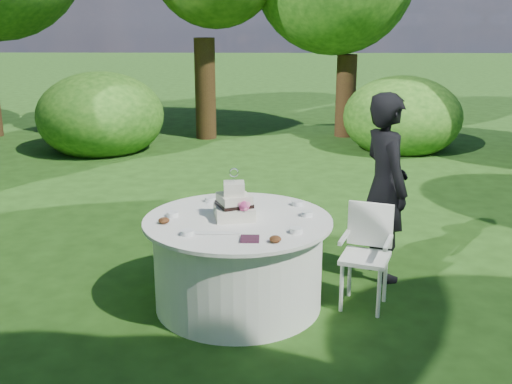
% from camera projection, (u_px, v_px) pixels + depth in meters
% --- Properties ---
extents(ground, '(80.00, 80.00, 0.00)m').
position_uv_depth(ground, '(239.00, 304.00, 5.13)').
color(ground, '#1C3A0F').
rests_on(ground, ground).
extents(napkins, '(0.14, 0.14, 0.02)m').
position_uv_depth(napkins, '(250.00, 239.00, 4.44)').
color(napkins, '#401B2E').
rests_on(napkins, table).
extents(feather_plume, '(0.48, 0.07, 0.01)m').
position_uv_depth(feather_plume, '(211.00, 233.00, 4.58)').
color(feather_plume, silver).
rests_on(feather_plume, table).
extents(guest, '(0.57, 0.72, 1.74)m').
position_uv_depth(guest, '(385.00, 187.00, 5.48)').
color(guest, black).
rests_on(guest, ground).
extents(table, '(1.56, 1.56, 0.77)m').
position_uv_depth(table, '(238.00, 262.00, 5.02)').
color(table, white).
rests_on(table, ground).
extents(cake, '(0.37, 0.37, 0.43)m').
position_uv_depth(cake, '(234.00, 205.00, 4.91)').
color(cake, silver).
rests_on(cake, table).
extents(chair, '(0.49, 0.49, 0.87)m').
position_uv_depth(chair, '(367.00, 247.00, 5.01)').
color(chair, white).
rests_on(chair, ground).
extents(votives, '(1.22, 0.97, 0.04)m').
position_uv_depth(votives, '(245.00, 215.00, 4.95)').
color(votives, white).
rests_on(votives, table).
extents(petal_cups, '(0.98, 0.49, 0.05)m').
position_uv_depth(petal_cups, '(217.00, 229.00, 4.60)').
color(petal_cups, '#562D16').
rests_on(petal_cups, table).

